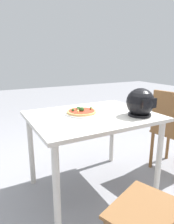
{
  "coord_description": "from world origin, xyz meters",
  "views": [
    {
      "loc": [
        0.84,
        1.47,
        1.22
      ],
      "look_at": [
        0.04,
        -0.03,
        0.76
      ],
      "focal_mm": 32.22,
      "sensor_mm": 36.0,
      "label": 1
    }
  ],
  "objects_px": {
    "dining_table": "(92,124)",
    "chair_side": "(172,128)",
    "chair_far": "(172,211)",
    "motorcycle_helmet": "(140,103)",
    "pizza": "(82,111)"
  },
  "relations": [
    {
      "from": "dining_table",
      "to": "chair_side",
      "type": "distance_m",
      "value": 0.92
    },
    {
      "from": "dining_table",
      "to": "chair_far",
      "type": "relative_size",
      "value": 1.19
    },
    {
      "from": "motorcycle_helmet",
      "to": "chair_side",
      "type": "xyz_separation_m",
      "value": [
        -0.56,
        -0.09,
        -0.35
      ]
    },
    {
      "from": "dining_table",
      "to": "motorcycle_helmet",
      "type": "height_order",
      "value": "motorcycle_helmet"
    },
    {
      "from": "dining_table",
      "to": "chair_far",
      "type": "height_order",
      "value": "chair_far"
    },
    {
      "from": "pizza",
      "to": "chair_far",
      "type": "xyz_separation_m",
      "value": [
        0.02,
        1.01,
        -0.26
      ]
    },
    {
      "from": "chair_side",
      "to": "motorcycle_helmet",
      "type": "bearing_deg",
      "value": 9.04
    },
    {
      "from": "pizza",
      "to": "chair_far",
      "type": "bearing_deg",
      "value": 88.71
    },
    {
      "from": "dining_table",
      "to": "pizza",
      "type": "bearing_deg",
      "value": -35.72
    },
    {
      "from": "motorcycle_helmet",
      "to": "chair_side",
      "type": "relative_size",
      "value": 0.26
    },
    {
      "from": "chair_far",
      "to": "chair_side",
      "type": "relative_size",
      "value": 1.0
    },
    {
      "from": "motorcycle_helmet",
      "to": "pizza",
      "type": "bearing_deg",
      "value": -33.97
    },
    {
      "from": "dining_table",
      "to": "chair_far",
      "type": "bearing_deg",
      "value": 83.98
    },
    {
      "from": "chair_far",
      "to": "chair_side",
      "type": "bearing_deg",
      "value": -140.69
    },
    {
      "from": "dining_table",
      "to": "chair_side",
      "type": "xyz_separation_m",
      "value": [
        -0.9,
        0.13,
        -0.14
      ]
    }
  ]
}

